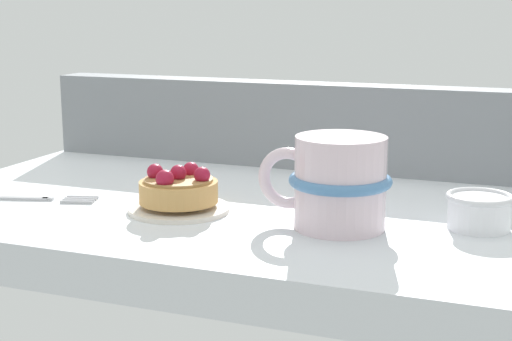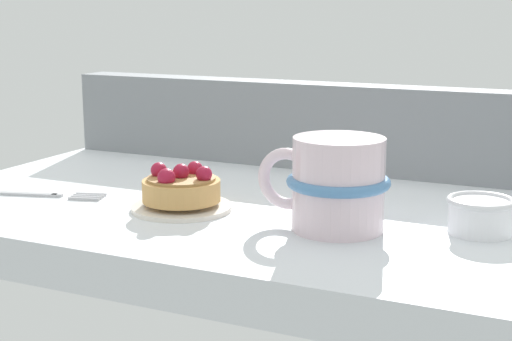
{
  "view_description": "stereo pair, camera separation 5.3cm",
  "coord_description": "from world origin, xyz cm",
  "px_view_note": "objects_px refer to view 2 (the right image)",
  "views": [
    {
      "loc": [
        29.83,
        -74.49,
        20.67
      ],
      "look_at": [
        3.66,
        -6.42,
        4.89
      ],
      "focal_mm": 54.06,
      "sensor_mm": 36.0,
      "label": 1
    },
    {
      "loc": [
        34.66,
        -72.43,
        20.67
      ],
      "look_at": [
        3.66,
        -6.42,
        4.89
      ],
      "focal_mm": 54.06,
      "sensor_mm": 36.0,
      "label": 2
    }
  ],
  "objects_px": {
    "dessert_plate": "(182,205)",
    "sugar_bowl": "(480,214)",
    "raspberry_tart": "(181,187)",
    "dessert_fork": "(28,193)",
    "coffee_mug": "(336,183)"
  },
  "relations": [
    {
      "from": "raspberry_tart",
      "to": "dessert_fork",
      "type": "distance_m",
      "value": 0.19
    },
    {
      "from": "dessert_plate",
      "to": "raspberry_tart",
      "type": "height_order",
      "value": "raspberry_tart"
    },
    {
      "from": "raspberry_tart",
      "to": "dessert_plate",
      "type": "bearing_deg",
      "value": 84.75
    },
    {
      "from": "raspberry_tart",
      "to": "coffee_mug",
      "type": "relative_size",
      "value": 0.62
    },
    {
      "from": "raspberry_tart",
      "to": "sugar_bowl",
      "type": "relative_size",
      "value": 1.28
    },
    {
      "from": "coffee_mug",
      "to": "dessert_fork",
      "type": "distance_m",
      "value": 0.35
    },
    {
      "from": "dessert_plate",
      "to": "coffee_mug",
      "type": "height_order",
      "value": "coffee_mug"
    },
    {
      "from": "dessert_fork",
      "to": "sugar_bowl",
      "type": "bearing_deg",
      "value": 7.79
    },
    {
      "from": "dessert_fork",
      "to": "sugar_bowl",
      "type": "relative_size",
      "value": 2.78
    },
    {
      "from": "raspberry_tart",
      "to": "dessert_fork",
      "type": "bearing_deg",
      "value": -173.69
    },
    {
      "from": "dessert_plate",
      "to": "sugar_bowl",
      "type": "xyz_separation_m",
      "value": [
        0.29,
        0.04,
        0.01
      ]
    },
    {
      "from": "raspberry_tart",
      "to": "coffee_mug",
      "type": "xyz_separation_m",
      "value": [
        0.17,
        0.0,
        0.02
      ]
    },
    {
      "from": "dessert_plate",
      "to": "raspberry_tart",
      "type": "relative_size",
      "value": 1.3
    },
    {
      "from": "dessert_plate",
      "to": "raspberry_tart",
      "type": "bearing_deg",
      "value": -95.25
    },
    {
      "from": "dessert_plate",
      "to": "sugar_bowl",
      "type": "height_order",
      "value": "sugar_bowl"
    }
  ]
}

